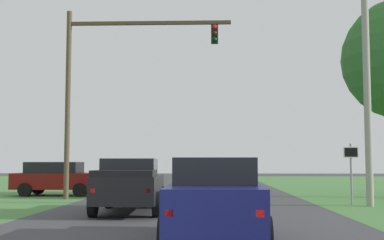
% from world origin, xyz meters
% --- Properties ---
extents(ground_plane, '(120.00, 120.00, 0.00)m').
position_xyz_m(ground_plane, '(0.00, 9.58, 0.00)').
color(ground_plane, '#424244').
extents(red_suv_near, '(2.15, 4.77, 1.80)m').
position_xyz_m(red_suv_near, '(0.87, 4.66, 0.96)').
color(red_suv_near, navy).
rests_on(red_suv_near, ground_plane).
extents(pickup_truck_lead, '(2.35, 5.11, 1.83)m').
position_xyz_m(pickup_truck_lead, '(-1.95, 10.95, 0.96)').
color(pickup_truck_lead, black).
rests_on(pickup_truck_lead, ground_plane).
extents(traffic_light, '(7.77, 0.40, 8.84)m').
position_xyz_m(traffic_light, '(-4.02, 17.12, 5.79)').
color(traffic_light, brown).
rests_on(traffic_light, ground_plane).
extents(keep_moving_sign, '(0.60, 0.09, 2.45)m').
position_xyz_m(keep_moving_sign, '(6.46, 14.45, 1.57)').
color(keep_moving_sign, gray).
rests_on(keep_moving_sign, ground_plane).
extents(crossing_suv_far, '(4.46, 2.16, 1.71)m').
position_xyz_m(crossing_suv_far, '(-7.03, 19.57, 0.90)').
color(crossing_suv_far, maroon).
rests_on(crossing_suv_far, ground_plane).
extents(utility_pole_right, '(0.28, 0.28, 8.21)m').
position_xyz_m(utility_pole_right, '(6.97, 13.74, 4.10)').
color(utility_pole_right, '#9E998E').
rests_on(utility_pole_right, ground_plane).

